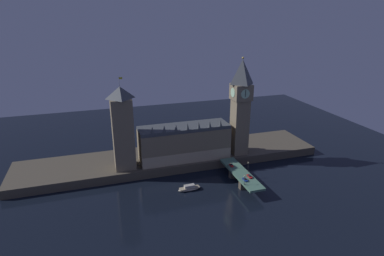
% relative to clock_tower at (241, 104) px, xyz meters
% --- Properties ---
extents(ground_plane, '(400.00, 400.00, 0.00)m').
position_rel_clock_tower_xyz_m(ground_plane, '(-48.37, -26.90, -43.54)').
color(ground_plane, black).
extents(embankment, '(220.00, 42.00, 6.05)m').
position_rel_clock_tower_xyz_m(embankment, '(-48.37, 12.10, -40.52)').
color(embankment, '#4C4438').
rests_on(embankment, ground_plane).
extents(parliament_hall, '(63.81, 20.33, 29.21)m').
position_rel_clock_tower_xyz_m(parliament_hall, '(-41.02, 3.57, -25.32)').
color(parliament_hall, '#7F7056').
rests_on(parliament_hall, embankment).
extents(clock_tower, '(13.25, 13.36, 70.81)m').
position_rel_clock_tower_xyz_m(clock_tower, '(0.00, 0.00, 0.00)').
color(clock_tower, '#7F7056').
rests_on(clock_tower, embankment).
extents(victoria_tower, '(13.59, 13.59, 61.57)m').
position_rel_clock_tower_xyz_m(victoria_tower, '(-83.30, 1.26, -9.57)').
color(victoria_tower, '#7F7056').
rests_on(victoria_tower, embankment).
extents(bridge, '(10.32, 46.00, 7.24)m').
position_rel_clock_tower_xyz_m(bridge, '(-13.09, -31.90, -38.20)').
color(bridge, '#4C7560').
rests_on(bridge, ground_plane).
extents(car_northbound_lead, '(2.01, 3.93, 1.46)m').
position_rel_clock_tower_xyz_m(car_northbound_lead, '(-15.36, -21.72, -35.62)').
color(car_northbound_lead, red).
rests_on(car_northbound_lead, bridge).
extents(car_northbound_trail, '(1.98, 4.51, 1.33)m').
position_rel_clock_tower_xyz_m(car_northbound_trail, '(-15.36, -42.35, -35.68)').
color(car_northbound_trail, navy).
rests_on(car_northbound_trail, bridge).
extents(car_southbound_lead, '(1.91, 4.75, 1.43)m').
position_rel_clock_tower_xyz_m(car_southbound_lead, '(-10.82, -39.47, -35.63)').
color(car_southbound_lead, red).
rests_on(car_southbound_lead, bridge).
extents(pedestrian_near_rail, '(0.38, 0.38, 1.63)m').
position_rel_clock_tower_xyz_m(pedestrian_near_rail, '(-17.63, -47.80, -35.44)').
color(pedestrian_near_rail, black).
rests_on(pedestrian_near_rail, bridge).
extents(pedestrian_far_rail, '(0.38, 0.38, 1.65)m').
position_rel_clock_tower_xyz_m(pedestrian_far_rail, '(-17.63, -21.40, -35.43)').
color(pedestrian_far_rail, black).
rests_on(pedestrian_far_rail, bridge).
extents(street_lamp_near, '(1.34, 0.60, 6.20)m').
position_rel_clock_tower_xyz_m(street_lamp_near, '(-18.03, -46.62, -32.41)').
color(street_lamp_near, '#2D3333').
rests_on(street_lamp_near, bridge).
extents(street_lamp_mid, '(1.34, 0.60, 6.70)m').
position_rel_clock_tower_xyz_m(street_lamp_mid, '(-8.15, -31.90, -32.11)').
color(street_lamp_mid, '#2D3333').
rests_on(street_lamp_mid, bridge).
extents(boat_upstream, '(14.73, 4.87, 3.60)m').
position_rel_clock_tower_xyz_m(boat_upstream, '(-47.83, -31.19, -42.23)').
color(boat_upstream, '#B2A893').
rests_on(boat_upstream, ground_plane).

